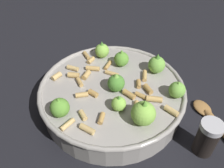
% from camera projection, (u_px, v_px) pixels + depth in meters
% --- Properties ---
extents(ground_plane, '(2.40, 2.40, 0.00)m').
position_uv_depth(ground_plane, '(112.00, 105.00, 0.56)').
color(ground_plane, black).
extents(cooking_pan, '(0.33, 0.33, 0.12)m').
position_uv_depth(cooking_pan, '(113.00, 94.00, 0.54)').
color(cooking_pan, '#9E9993').
rests_on(cooking_pan, ground).
extents(pepper_shaker, '(0.04, 0.04, 0.08)m').
position_uv_depth(pepper_shaker, '(207.00, 138.00, 0.44)').
color(pepper_shaker, black).
rests_on(pepper_shaker, ground).
extents(wooden_spoon, '(0.20, 0.15, 0.02)m').
position_uv_depth(wooden_spoon, '(223.00, 132.00, 0.49)').
color(wooden_spoon, '#9E703D').
rests_on(wooden_spoon, ground).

